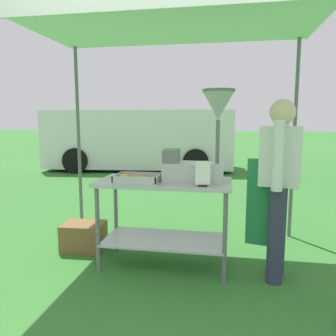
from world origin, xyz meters
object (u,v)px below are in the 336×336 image
menu_sign (203,176)px  donut_cart (164,204)px  vendor (279,181)px  donut_tray (137,179)px  donut_fryer (202,144)px  supply_crate (84,236)px  stall_canopy (166,23)px  van_white (140,139)px

menu_sign → donut_cart: bearing=149.1°
vendor → donut_tray: bearing=-178.3°
donut_cart → donut_tray: donut_tray is taller
donut_fryer → supply_crate: (-1.31, 0.24, -1.06)m
stall_canopy → supply_crate: (-0.96, 0.15, -2.17)m
stall_canopy → van_white: 6.69m
stall_canopy → supply_crate: 2.38m
stall_canopy → donut_fryer: stall_canopy is taller
stall_canopy → donut_tray: stall_canopy is taller
stall_canopy → vendor: 1.77m
supply_crate → van_white: size_ratio=0.09×
donut_fryer → menu_sign: bearing=-82.3°
donut_tray → stall_canopy: bearing=41.1°
donut_fryer → vendor: (0.69, -0.08, -0.31)m
stall_canopy → supply_crate: size_ratio=6.37×
donut_tray → donut_fryer: 0.69m
donut_cart → supply_crate: (-0.96, 0.24, -0.48)m
donut_cart → donut_fryer: donut_fryer is taller
vendor → van_white: size_ratio=0.30×
donut_tray → donut_fryer: (0.60, 0.12, 0.32)m
stall_canopy → van_white: size_ratio=0.55×
donut_cart → donut_tray: bearing=-155.0°
donut_tray → supply_crate: (-0.72, 0.36, -0.73)m
donut_fryer → vendor: 0.76m
vendor → donut_fryer: bearing=173.4°
stall_canopy → donut_cart: bearing=-90.0°
stall_canopy → donut_fryer: 1.17m
van_white → donut_cart: bearing=-73.1°
menu_sign → supply_crate: bearing=160.5°
donut_fryer → menu_sign: donut_fryer is taller
donut_cart → van_white: bearing=106.9°
donut_tray → donut_cart: bearing=25.0°
donut_cart → vendor: vendor is taller
menu_sign → van_white: van_white is taller
supply_crate → donut_fryer: bearing=-10.4°
donut_fryer → menu_sign: (0.03, -0.23, -0.26)m
supply_crate → donut_tray: bearing=-26.7°
stall_canopy → menu_sign: bearing=-40.6°
supply_crate → van_white: (-0.97, 6.10, 0.73)m
donut_fryer → donut_cart: bearing=-179.4°
donut_cart → supply_crate: bearing=165.7°
donut_cart → supply_crate: donut_cart is taller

